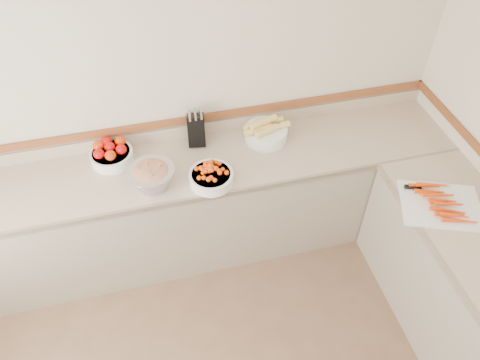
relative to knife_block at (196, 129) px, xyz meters
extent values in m
plane|color=beige|center=(-0.16, 0.10, 0.28)|extent=(4.00, 0.00, 4.00)
cube|color=tan|center=(-0.16, -0.22, -0.14)|extent=(4.00, 0.65, 0.04)
cube|color=gray|center=(-0.16, -0.22, -0.59)|extent=(4.00, 0.63, 0.86)
cube|color=gray|center=(-0.16, -0.54, -0.14)|extent=(4.00, 0.02, 0.04)
cube|color=tan|center=(-0.16, 0.09, -0.07)|extent=(4.00, 0.02, 0.10)
cube|color=brown|center=(-0.16, 0.09, 0.03)|extent=(4.00, 0.02, 0.06)
cube|color=black|center=(1.21, -1.65, -0.22)|extent=(0.02, 0.58, 0.06)
cylinder|color=silver|center=(1.21, -1.65, -0.30)|extent=(0.02, 0.50, 0.02)
cube|color=black|center=(0.00, 0.00, -0.01)|extent=(0.15, 0.17, 0.25)
cylinder|color=silver|center=(-0.04, -0.03, 0.14)|extent=(0.02, 0.03, 0.06)
cylinder|color=silver|center=(0.00, -0.03, 0.14)|extent=(0.02, 0.03, 0.06)
cylinder|color=silver|center=(0.04, -0.03, 0.14)|extent=(0.02, 0.03, 0.06)
cylinder|color=silver|center=(-0.04, 0.00, 0.14)|extent=(0.02, 0.03, 0.06)
cylinder|color=silver|center=(0.00, 0.00, 0.14)|extent=(0.02, 0.03, 0.06)
cylinder|color=silver|center=(0.04, 0.00, 0.14)|extent=(0.02, 0.03, 0.06)
cylinder|color=silver|center=(-0.04, 0.02, 0.14)|extent=(0.02, 0.03, 0.06)
cylinder|color=silver|center=(0.00, 0.02, 0.14)|extent=(0.02, 0.03, 0.06)
cylinder|color=silver|center=(0.04, 0.02, 0.14)|extent=(0.02, 0.03, 0.06)
cylinder|color=white|center=(-0.62, -0.04, -0.08)|extent=(0.30, 0.30, 0.08)
torus|color=white|center=(-0.62, -0.04, -0.05)|extent=(0.30, 0.30, 0.01)
cylinder|color=white|center=(-0.62, -0.04, -0.05)|extent=(0.26, 0.26, 0.01)
ellipsoid|color=red|center=(-0.69, -0.08, -0.01)|extent=(0.08, 0.08, 0.07)
ellipsoid|color=red|center=(-0.62, -0.12, -0.01)|extent=(0.08, 0.08, 0.07)
ellipsoid|color=red|center=(-0.54, -0.07, -0.01)|extent=(0.08, 0.08, 0.07)
ellipsoid|color=red|center=(-0.69, 0.01, -0.01)|extent=(0.08, 0.08, 0.07)
ellipsoid|color=red|center=(-0.62, -0.03, -0.01)|extent=(0.08, 0.08, 0.07)
ellipsoid|color=red|center=(-0.54, 0.02, -0.01)|extent=(0.08, 0.08, 0.07)
ellipsoid|color=red|center=(-0.64, 0.04, -0.01)|extent=(0.08, 0.08, 0.07)
cylinder|color=white|center=(0.02, -0.42, -0.08)|extent=(0.30, 0.30, 0.08)
torus|color=white|center=(0.02, -0.42, -0.05)|extent=(0.30, 0.30, 0.01)
cylinder|color=white|center=(0.02, -0.42, -0.05)|extent=(0.26, 0.26, 0.01)
sphere|color=#F14308|center=(0.03, -0.37, 0.00)|extent=(0.03, 0.03, 0.03)
sphere|color=#F14308|center=(0.04, -0.33, -0.02)|extent=(0.03, 0.03, 0.03)
sphere|color=#F14308|center=(0.04, -0.35, -0.01)|extent=(0.03, 0.03, 0.03)
sphere|color=#F14308|center=(0.03, -0.41, 0.01)|extent=(0.03, 0.03, 0.03)
sphere|color=#F14308|center=(0.03, -0.42, 0.01)|extent=(0.03, 0.03, 0.03)
sphere|color=#F14308|center=(0.03, -0.39, 0.00)|extent=(0.03, 0.03, 0.03)
sphere|color=#F14308|center=(0.01, -0.43, 0.01)|extent=(0.03, 0.03, 0.03)
sphere|color=#F14308|center=(0.04, -0.41, 0.01)|extent=(0.03, 0.03, 0.03)
sphere|color=#F14308|center=(0.05, -0.33, -0.02)|extent=(0.03, 0.03, 0.03)
sphere|color=#F14308|center=(0.07, -0.35, -0.02)|extent=(0.03, 0.03, 0.03)
sphere|color=#F14308|center=(0.02, -0.42, 0.02)|extent=(0.03, 0.03, 0.03)
sphere|color=#F14308|center=(0.03, -0.45, 0.01)|extent=(0.03, 0.03, 0.03)
sphere|color=#F14308|center=(-0.04, -0.48, -0.01)|extent=(0.03, 0.03, 0.03)
sphere|color=#F14308|center=(-0.03, -0.39, 0.00)|extent=(0.03, 0.03, 0.03)
sphere|color=#F14308|center=(0.09, -0.42, -0.01)|extent=(0.03, 0.03, 0.03)
sphere|color=#F14308|center=(-0.02, -0.41, 0.00)|extent=(0.03, 0.03, 0.03)
sphere|color=#F14308|center=(0.05, -0.43, 0.01)|extent=(0.03, 0.03, 0.03)
sphere|color=#F14308|center=(0.07, -0.44, -0.01)|extent=(0.03, 0.03, 0.03)
sphere|color=#F14308|center=(-0.01, -0.39, 0.00)|extent=(0.03, 0.03, 0.03)
sphere|color=#F14308|center=(0.01, -0.41, 0.01)|extent=(0.03, 0.03, 0.03)
sphere|color=#F14308|center=(0.07, -0.45, -0.01)|extent=(0.03, 0.03, 0.03)
sphere|color=#F14308|center=(0.01, -0.44, 0.00)|extent=(0.03, 0.03, 0.03)
sphere|color=#F14308|center=(0.03, -0.46, 0.01)|extent=(0.03, 0.03, 0.03)
sphere|color=#F14308|center=(-0.07, -0.43, -0.02)|extent=(0.03, 0.03, 0.03)
sphere|color=#F14308|center=(0.02, -0.40, 0.01)|extent=(0.03, 0.03, 0.03)
sphere|color=#F14308|center=(-0.01, -0.52, -0.02)|extent=(0.03, 0.03, 0.03)
sphere|color=#F14308|center=(0.03, -0.50, -0.01)|extent=(0.03, 0.03, 0.03)
sphere|color=#F14308|center=(0.01, -0.43, 0.02)|extent=(0.03, 0.03, 0.03)
sphere|color=#F14308|center=(0.00, -0.36, -0.01)|extent=(0.03, 0.03, 0.03)
sphere|color=#F14308|center=(0.00, -0.49, 0.00)|extent=(0.03, 0.03, 0.03)
sphere|color=#F14308|center=(-0.01, -0.47, 0.00)|extent=(0.03, 0.03, 0.03)
sphere|color=#F14308|center=(0.04, -0.40, 0.00)|extent=(0.03, 0.03, 0.03)
sphere|color=#F14308|center=(0.00, -0.36, -0.01)|extent=(0.03, 0.03, 0.03)
sphere|color=#F14308|center=(0.01, -0.41, 0.00)|extent=(0.03, 0.03, 0.03)
sphere|color=#F14308|center=(0.03, -0.45, 0.01)|extent=(0.03, 0.03, 0.03)
sphere|color=#F14308|center=(0.02, -0.42, 0.01)|extent=(0.03, 0.03, 0.03)
sphere|color=#F14308|center=(-0.07, -0.38, -0.02)|extent=(0.03, 0.03, 0.03)
sphere|color=#F14308|center=(0.01, -0.43, 0.02)|extent=(0.03, 0.03, 0.03)
sphere|color=#F14308|center=(0.03, -0.50, -0.01)|extent=(0.03, 0.03, 0.03)
sphere|color=#F14308|center=(-0.02, -0.44, 0.01)|extent=(0.03, 0.03, 0.03)
sphere|color=#F14308|center=(0.10, -0.44, -0.01)|extent=(0.03, 0.03, 0.03)
sphere|color=#F14308|center=(0.03, -0.36, 0.00)|extent=(0.03, 0.03, 0.03)
cylinder|color=white|center=(0.50, -0.08, -0.07)|extent=(0.32, 0.32, 0.09)
torus|color=white|center=(0.50, -0.08, -0.03)|extent=(0.32, 0.32, 0.01)
cylinder|color=#F8D166|center=(0.43, -0.10, -0.01)|extent=(0.22, 0.09, 0.05)
cylinder|color=#F8D166|center=(0.50, -0.13, -0.01)|extent=(0.21, 0.12, 0.05)
cylinder|color=#F8D166|center=(0.57, -0.10, -0.01)|extent=(0.21, 0.06, 0.05)
cylinder|color=#F8D166|center=(0.44, -0.04, -0.01)|extent=(0.22, 0.10, 0.05)
cylinder|color=#F8D166|center=(0.54, -0.03, -0.01)|extent=(0.21, 0.05, 0.05)
cylinder|color=#F8D166|center=(0.48, -0.08, 0.04)|extent=(0.22, 0.11, 0.05)
cylinder|color=#B2B2BA|center=(-0.37, -0.37, -0.05)|extent=(0.31, 0.31, 0.15)
torus|color=#B2B2BA|center=(-0.37, -0.37, 0.02)|extent=(0.32, 0.32, 0.01)
ellipsoid|color=#C6164A|center=(-0.37, -0.37, 0.01)|extent=(0.26, 0.26, 0.08)
cube|color=#C6164A|center=(-0.38, -0.29, 0.03)|extent=(0.03, 0.03, 0.02)
cube|color=#A6CC63|center=(-0.37, -0.43, 0.04)|extent=(0.03, 0.03, 0.02)
cube|color=#C6164A|center=(-0.38, -0.40, 0.04)|extent=(0.02, 0.02, 0.02)
cube|color=#A6CC63|center=(-0.44, -0.32, 0.04)|extent=(0.03, 0.03, 0.02)
cube|color=#C6164A|center=(-0.38, -0.37, 0.04)|extent=(0.03, 0.03, 0.02)
cube|color=#A6CC63|center=(-0.39, -0.40, 0.04)|extent=(0.03, 0.03, 0.02)
cube|color=#C6164A|center=(-0.39, -0.36, 0.05)|extent=(0.03, 0.03, 0.02)
cube|color=#A6CC63|center=(-0.31, -0.36, 0.04)|extent=(0.03, 0.03, 0.02)
cube|color=#C6164A|center=(-0.39, -0.33, 0.04)|extent=(0.03, 0.03, 0.02)
cube|color=#A6CC63|center=(-0.44, -0.35, 0.04)|extent=(0.03, 0.03, 0.02)
cube|color=#C6164A|center=(-0.38, -0.38, 0.03)|extent=(0.03, 0.03, 0.02)
cube|color=#A6CC63|center=(-0.39, -0.31, 0.03)|extent=(0.03, 0.03, 0.02)
cube|color=#C6164A|center=(-0.38, -0.31, 0.04)|extent=(0.03, 0.03, 0.02)
cube|color=#A6CC63|center=(-0.38, -0.40, 0.04)|extent=(0.03, 0.03, 0.02)
cube|color=white|center=(1.41, -1.00, -0.11)|extent=(0.61, 0.55, 0.02)
cone|color=#F04108|center=(1.41, -1.16, -0.09)|extent=(0.19, 0.10, 0.03)
cone|color=#F04108|center=(1.41, -1.13, -0.07)|extent=(0.19, 0.10, 0.03)
cone|color=#F04108|center=(1.41, -1.10, -0.09)|extent=(0.19, 0.10, 0.03)
cone|color=#F04108|center=(1.41, -1.07, -0.09)|extent=(0.19, 0.10, 0.03)
cone|color=#F04108|center=(1.41, -1.04, -0.07)|extent=(0.19, 0.10, 0.03)
cone|color=#F04108|center=(1.41, -1.01, -0.09)|extent=(0.19, 0.10, 0.03)
cone|color=#F04108|center=(1.41, -0.98, -0.09)|extent=(0.19, 0.10, 0.03)
cone|color=#F04108|center=(1.41, -0.95, -0.07)|extent=(0.19, 0.10, 0.03)
cone|color=#F04108|center=(1.41, -0.92, -0.09)|extent=(0.19, 0.10, 0.03)
cone|color=#F04108|center=(1.41, -0.89, -0.09)|extent=(0.19, 0.10, 0.03)
cone|color=#F04108|center=(1.41, -0.86, -0.07)|extent=(0.19, 0.10, 0.03)
cone|color=#F04108|center=(1.41, -0.84, -0.09)|extent=(0.19, 0.10, 0.03)
cube|color=silver|center=(1.45, -0.83, -0.10)|extent=(0.21, 0.11, 0.00)
cube|color=black|center=(1.30, -0.83, -0.10)|extent=(0.11, 0.06, 0.02)
camera|label=1|loc=(-0.33, -2.61, 2.16)|focal=35.00mm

